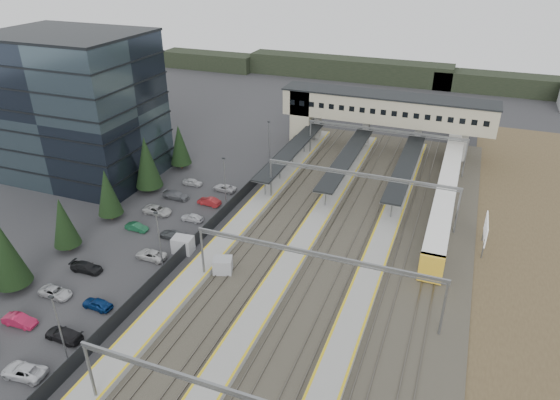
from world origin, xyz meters
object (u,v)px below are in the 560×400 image
at_px(relay_cabin_near, 183,245).
at_px(billboard, 486,230).
at_px(office_building, 78,107).
at_px(train, 450,172).
at_px(relay_cabin_far, 223,266).
at_px(footbridge, 371,110).

xyz_separation_m(relay_cabin_near, billboard, (37.25, 14.96, 1.93)).
distance_m(office_building, train, 63.73).
distance_m(relay_cabin_near, train, 46.93).
bearing_deg(relay_cabin_far, train, 56.86).
bearing_deg(billboard, train, 106.36).
bearing_deg(train, billboard, -73.64).
bearing_deg(train, office_building, -162.45).
bearing_deg(billboard, footbridge, 125.61).
xyz_separation_m(office_building, relay_cabin_near, (28.59, -15.87, -11.09)).
bearing_deg(office_building, relay_cabin_far, -27.08).
distance_m(relay_cabin_far, train, 44.47).
relative_size(relay_cabin_near, footbridge, 0.07).
bearing_deg(footbridge, relay_cabin_near, -108.24).
xyz_separation_m(relay_cabin_far, billboard, (30.14, 17.35, 1.96)).
relative_size(office_building, train, 0.40).
xyz_separation_m(office_building, relay_cabin_far, (35.69, -18.25, -11.13)).
distance_m(footbridge, train, 20.52).
bearing_deg(train, relay_cabin_far, -123.14).
bearing_deg(billboard, relay_cabin_near, -158.11).
relative_size(train, billboard, 11.20).
height_order(train, billboard, billboard).
bearing_deg(relay_cabin_near, footbridge, 71.76).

